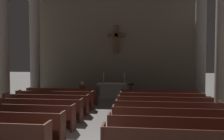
{
  "coord_description": "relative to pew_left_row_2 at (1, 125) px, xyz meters",
  "views": [
    {
      "loc": [
        1.57,
        -5.42,
        2.55
      ],
      "look_at": [
        0.0,
        8.19,
        1.94
      ],
      "focal_mm": 35.56,
      "sensor_mm": 36.0,
      "label": 1
    }
  ],
  "objects": [
    {
      "name": "column_right_third",
      "position": [
        8.34,
        8.32,
        2.89
      ],
      "size": [
        1.02,
        1.02,
        6.91
      ],
      "color": "#9E998E",
      "rests_on": "ground"
    },
    {
      "name": "pew_right_row_5",
      "position": [
        5.5,
        3.45,
        0.0
      ],
      "size": [
        4.1,
        0.5,
        0.95
      ],
      "color": "#4C2319",
      "rests_on": "ground"
    },
    {
      "name": "candlestick_left",
      "position": [
        2.05,
        8.14,
        0.76
      ],
      "size": [
        0.16,
        0.16,
        0.72
      ],
      "color": "#B79338",
      "rests_on": "altar"
    },
    {
      "name": "column_right_second",
      "position": [
        8.34,
        4.55,
        2.89
      ],
      "size": [
        1.02,
        1.02,
        6.91
      ],
      "color": "#9E998E",
      "rests_on": "ground"
    },
    {
      "name": "pew_right_row_2",
      "position": [
        5.5,
        0.0,
        0.0
      ],
      "size": [
        4.1,
        0.5,
        0.95
      ],
      "color": "#4C2319",
      "rests_on": "ground"
    },
    {
      "name": "pew_right_row_3",
      "position": [
        5.5,
        1.15,
        0.0
      ],
      "size": [
        4.1,
        0.5,
        0.95
      ],
      "color": "#4C2319",
      "rests_on": "ground"
    },
    {
      "name": "apse_with_cross",
      "position": [
        2.75,
        10.2,
        3.25
      ],
      "size": [
        12.26,
        0.5,
        7.45
      ],
      "color": "#706656",
      "rests_on": "ground"
    },
    {
      "name": "pew_right_row_7",
      "position": [
        5.5,
        5.75,
        0.0
      ],
      "size": [
        4.1,
        0.5,
        0.95
      ],
      "color": "#4C2319",
      "rests_on": "ground"
    },
    {
      "name": "candlestick_right",
      "position": [
        3.45,
        8.14,
        0.76
      ],
      "size": [
        0.16,
        0.16,
        0.72
      ],
      "color": "#B79338",
      "rests_on": "altar"
    },
    {
      "name": "column_left_third",
      "position": [
        -2.84,
        8.32,
        2.89
      ],
      "size": [
        1.02,
        1.02,
        6.91
      ],
      "color": "#9E998E",
      "rests_on": "ground"
    },
    {
      "name": "altar",
      "position": [
        2.75,
        8.14,
        0.06
      ],
      "size": [
        2.2,
        0.9,
        1.01
      ],
      "color": "#A8A399",
      "rests_on": "ground"
    },
    {
      "name": "pew_right_row_6",
      "position": [
        5.5,
        4.6,
        0.0
      ],
      "size": [
        4.1,
        0.5,
        0.95
      ],
      "color": "#4C2319",
      "rests_on": "ground"
    },
    {
      "name": "pew_left_row_6",
      "position": [
        0.0,
        4.6,
        0.0
      ],
      "size": [
        4.1,
        0.5,
        0.95
      ],
      "color": "#4C2319",
      "rests_on": "ground"
    },
    {
      "name": "pew_right_row_4",
      "position": [
        5.5,
        2.3,
        0.0
      ],
      "size": [
        4.1,
        0.5,
        0.95
      ],
      "color": "#4C2319",
      "rests_on": "ground"
    },
    {
      "name": "pew_left_row_2",
      "position": [
        0.0,
        0.0,
        0.0
      ],
      "size": [
        4.1,
        0.5,
        0.95
      ],
      "color": "#4C2319",
      "rests_on": "ground"
    },
    {
      "name": "pew_left_row_3",
      "position": [
        0.0,
        1.15,
        0.0
      ],
      "size": [
        4.1,
        0.5,
        0.95
      ],
      "color": "#4C2319",
      "rests_on": "ground"
    },
    {
      "name": "pew_left_row_7",
      "position": [
        0.0,
        5.75,
        0.0
      ],
      "size": [
        4.1,
        0.5,
        0.95
      ],
      "color": "#4C2319",
      "rests_on": "ground"
    },
    {
      "name": "pew_left_row_5",
      "position": [
        0.0,
        3.45,
        0.0
      ],
      "size": [
        4.1,
        0.5,
        0.95
      ],
      "color": "#4C2319",
      "rests_on": "ground"
    },
    {
      "name": "column_left_second",
      "position": [
        -2.84,
        4.55,
        2.89
      ],
      "size": [
        1.02,
        1.02,
        6.91
      ],
      "color": "#9E998E",
      "rests_on": "ground"
    },
    {
      "name": "pew_left_row_4",
      "position": [
        0.0,
        2.3,
        0.0
      ],
      "size": [
        4.1,
        0.5,
        0.95
      ],
      "color": "#4C2319",
      "rests_on": "ground"
    },
    {
      "name": "lone_worshipper",
      "position": [
        1.22,
        5.78,
        0.22
      ],
      "size": [
        0.32,
        0.43,
        1.32
      ],
      "color": "#26262B",
      "rests_on": "ground"
    },
    {
      "name": "lectern",
      "position": [
        3.91,
        6.94,
        0.07
      ],
      "size": [
        0.44,
        0.36,
        1.15
      ],
      "color": "#4C2319",
      "rests_on": "ground"
    }
  ]
}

